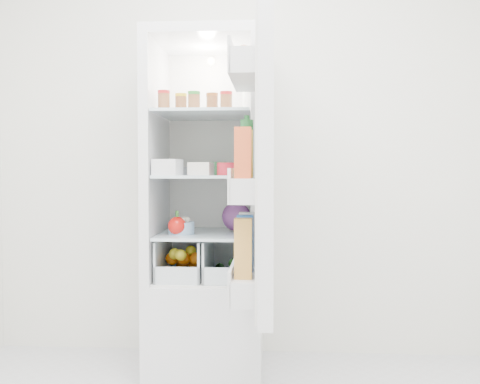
# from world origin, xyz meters

# --- Properties ---
(room_walls) EXTENTS (3.02, 3.02, 2.61)m
(room_walls) POSITION_xyz_m (0.00, 0.00, 1.59)
(room_walls) COLOR white
(room_walls) RESTS_ON ground
(refrigerator) EXTENTS (0.60, 0.60, 1.80)m
(refrigerator) POSITION_xyz_m (-0.20, 1.25, 0.67)
(refrigerator) COLOR silver
(refrigerator) RESTS_ON ground
(shelf_low) EXTENTS (0.49, 0.53, 0.01)m
(shelf_low) POSITION_xyz_m (-0.20, 1.19, 0.74)
(shelf_low) COLOR silver
(shelf_low) RESTS_ON refrigerator
(shelf_mid) EXTENTS (0.49, 0.53, 0.02)m
(shelf_mid) POSITION_xyz_m (-0.20, 1.19, 1.05)
(shelf_mid) COLOR silver
(shelf_mid) RESTS_ON refrigerator
(shelf_top) EXTENTS (0.49, 0.53, 0.02)m
(shelf_top) POSITION_xyz_m (-0.20, 1.19, 1.38)
(shelf_top) COLOR silver
(shelf_top) RESTS_ON refrigerator
(crisper_left) EXTENTS (0.23, 0.46, 0.22)m
(crisper_left) POSITION_xyz_m (-0.32, 1.19, 0.61)
(crisper_left) COLOR silver
(crisper_left) RESTS_ON refrigerator
(crisper_right) EXTENTS (0.23, 0.46, 0.22)m
(crisper_right) POSITION_xyz_m (-0.08, 1.19, 0.61)
(crisper_right) COLOR silver
(crisper_right) RESTS_ON refrigerator
(condiment_jars) EXTENTS (0.38, 0.16, 0.08)m
(condiment_jars) POSITION_xyz_m (-0.24, 1.07, 1.43)
(condiment_jars) COLOR #B21919
(condiment_jars) RESTS_ON shelf_top
(squeeze_bottle) EXTENTS (0.07, 0.07, 0.20)m
(squeeze_bottle) POSITION_xyz_m (0.01, 1.34, 1.49)
(squeeze_bottle) COLOR white
(squeeze_bottle) RESTS_ON shelf_top
(tub_white) EXTENTS (0.14, 0.14, 0.08)m
(tub_white) POSITION_xyz_m (-0.37, 0.99, 1.10)
(tub_white) COLOR silver
(tub_white) RESTS_ON shelf_mid
(tub_cream) EXTENTS (0.13, 0.13, 0.07)m
(tub_cream) POSITION_xyz_m (-0.21, 1.07, 1.09)
(tub_cream) COLOR silver
(tub_cream) RESTS_ON shelf_mid
(tin_red) EXTENTS (0.10, 0.10, 0.06)m
(tin_red) POSITION_xyz_m (-0.08, 1.04, 1.09)
(tin_red) COLOR #B51B27
(tin_red) RESTS_ON shelf_mid
(foil_tray) EXTENTS (0.18, 0.13, 0.04)m
(foil_tray) POSITION_xyz_m (-0.34, 1.26, 1.08)
(foil_tray) COLOR silver
(foil_tray) RESTS_ON shelf_mid
(tub_green) EXTENTS (0.11, 0.14, 0.07)m
(tub_green) POSITION_xyz_m (-0.16, 1.31, 1.09)
(tub_green) COLOR #449553
(tub_green) RESTS_ON shelf_mid
(red_cabbage) EXTENTS (0.16, 0.16, 0.16)m
(red_cabbage) POSITION_xyz_m (-0.05, 1.28, 0.83)
(red_cabbage) COLOR #531C51
(red_cabbage) RESTS_ON shelf_low
(bell_pepper) EXTENTS (0.10, 0.10, 0.10)m
(bell_pepper) POSITION_xyz_m (-0.34, 1.07, 0.80)
(bell_pepper) COLOR red
(bell_pepper) RESTS_ON shelf_low
(mushroom_bowl) EXTENTS (0.16, 0.16, 0.06)m
(mushroom_bowl) POSITION_xyz_m (-0.32, 1.11, 0.78)
(mushroom_bowl) COLOR #92B7DA
(mushroom_bowl) RESTS_ON shelf_low
(citrus_pile) EXTENTS (0.20, 0.31, 0.16)m
(citrus_pile) POSITION_xyz_m (-0.32, 1.17, 0.58)
(citrus_pile) COLOR orange
(citrus_pile) RESTS_ON refrigerator
(veg_pile) EXTENTS (0.16, 0.30, 0.10)m
(veg_pile) POSITION_xyz_m (-0.07, 1.18, 0.56)
(veg_pile) COLOR #1C4F1A
(veg_pile) RESTS_ON refrigerator
(fridge_door) EXTENTS (0.17, 0.60, 1.30)m
(fridge_door) POSITION_xyz_m (0.10, 0.61, 1.09)
(fridge_door) COLOR silver
(fridge_door) RESTS_ON refrigerator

